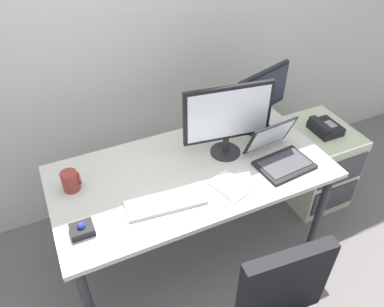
{
  "coord_description": "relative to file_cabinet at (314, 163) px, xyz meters",
  "views": [
    {
      "loc": [
        -0.66,
        -1.43,
        2.14
      ],
      "look_at": [
        0.0,
        0.0,
        0.84
      ],
      "focal_mm": 34.98,
      "sensor_mm": 36.0,
      "label": 1
    }
  ],
  "objects": [
    {
      "name": "monitor_main",
      "position": [
        -0.81,
        -0.05,
        0.67
      ],
      "size": [
        0.51,
        0.18,
        0.45
      ],
      "color": "#262628",
      "rests_on": "desk"
    },
    {
      "name": "trackball_mouse",
      "position": [
        -1.71,
        -0.29,
        0.44
      ],
      "size": [
        0.11,
        0.09,
        0.07
      ],
      "color": "black",
      "rests_on": "desk"
    },
    {
      "name": "keyboard",
      "position": [
        -1.29,
        -0.29,
        0.43
      ],
      "size": [
        0.42,
        0.18,
        0.03
      ],
      "color": "silver",
      "rests_on": "desk"
    },
    {
      "name": "desk",
      "position": [
        -1.06,
        -0.11,
        0.35
      ],
      "size": [
        1.57,
        0.79,
        0.72
      ],
      "color": "beige",
      "rests_on": "ground"
    },
    {
      "name": "back_wall",
      "position": [
        -1.06,
        0.64,
        1.09
      ],
      "size": [
        6.0,
        0.1,
        2.8
      ],
      "primitive_type": "cube",
      "color": "beige",
      "rests_on": "ground"
    },
    {
      "name": "paper_notepad",
      "position": [
        -0.93,
        -0.31,
        0.42
      ],
      "size": [
        0.2,
        0.24,
        0.01
      ],
      "primitive_type": "cube",
      "rotation": [
        0.0,
        0.0,
        0.31
      ],
      "color": "white",
      "rests_on": "desk"
    },
    {
      "name": "monitor_side",
      "position": [
        -0.5,
        0.07,
        0.66
      ],
      "size": [
        0.42,
        0.18,
        0.42
      ],
      "color": "#262628",
      "rests_on": "desk"
    },
    {
      "name": "ground_plane",
      "position": [
        -1.06,
        -0.11,
        -0.31
      ],
      "size": [
        8.0,
        8.0,
        0.0
      ],
      "primitive_type": "plane",
      "color": "#635E5E"
    },
    {
      "name": "file_cabinet",
      "position": [
        0.0,
        0.0,
        0.0
      ],
      "size": [
        0.42,
        0.53,
        0.61
      ],
      "color": "beige",
      "rests_on": "ground"
    },
    {
      "name": "laptop",
      "position": [
        -0.57,
        -0.24,
        0.47
      ],
      "size": [
        0.34,
        0.33,
        0.23
      ],
      "color": "black",
      "rests_on": "desk"
    },
    {
      "name": "desk_phone",
      "position": [
        -0.01,
        -0.02,
        0.34
      ],
      "size": [
        0.17,
        0.2,
        0.09
      ],
      "color": "black",
      "rests_on": "file_cabinet"
    },
    {
      "name": "coffee_mug",
      "position": [
        -1.7,
        0.03,
        0.47
      ],
      "size": [
        0.1,
        0.09,
        0.11
      ],
      "color": "maroon",
      "rests_on": "desk"
    }
  ]
}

